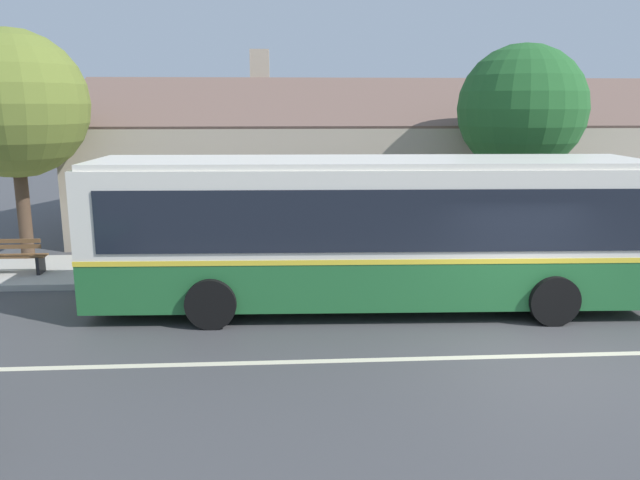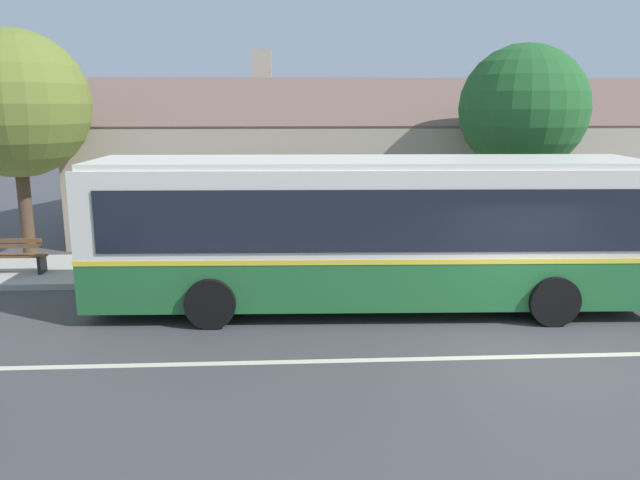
# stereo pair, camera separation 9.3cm
# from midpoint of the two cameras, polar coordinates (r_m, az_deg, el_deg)

# --- Properties ---
(ground_plane) EXTENTS (300.00, 300.00, 0.00)m
(ground_plane) POSITION_cam_midpoint_polar(r_m,az_deg,el_deg) (11.68, 19.86, -9.98)
(ground_plane) COLOR #424244
(sidewalk_far) EXTENTS (60.00, 3.00, 0.15)m
(sidewalk_far) POSITION_cam_midpoint_polar(r_m,az_deg,el_deg) (17.05, 12.11, -2.27)
(sidewalk_far) COLOR #ADAAA3
(sidewalk_far) RESTS_ON ground
(lane_divider_stripe) EXTENTS (60.00, 0.16, 0.01)m
(lane_divider_stripe) POSITION_cam_midpoint_polar(r_m,az_deg,el_deg) (11.67, 19.86, -9.96)
(lane_divider_stripe) COLOR beige
(lane_divider_stripe) RESTS_ON ground
(community_building) EXTENTS (25.99, 9.22, 6.25)m
(community_building) POSITION_cam_midpoint_polar(r_m,az_deg,el_deg) (23.91, 11.94, 6.34)
(community_building) COLOR tan
(community_building) RESTS_ON ground
(transit_bus) EXTENTS (11.68, 3.04, 3.18)m
(transit_bus) POSITION_cam_midpoint_polar(r_m,az_deg,el_deg) (13.18, 4.66, 1.01)
(transit_bus) COLOR #236633
(transit_bus) RESTS_ON ground
(bench_by_building) EXTENTS (1.53, 0.51, 0.94)m
(bench_by_building) POSITION_cam_midpoint_polar(r_m,az_deg,el_deg) (17.21, -25.95, -1.46)
(bench_by_building) COLOR brown
(bench_by_building) RESTS_ON sidewalk_far
(street_tree_primary) EXTENTS (3.46, 3.46, 5.90)m
(street_tree_primary) POSITION_cam_midpoint_polar(r_m,az_deg,el_deg) (18.13, 18.12, 10.98)
(street_tree_primary) COLOR #4C3828
(street_tree_primary) RESTS_ON ground
(street_tree_secondary) EXTENTS (3.88, 3.88, 6.24)m
(street_tree_secondary) POSITION_cam_midpoint_polar(r_m,az_deg,el_deg) (18.59, -25.98, 11.07)
(street_tree_secondary) COLOR #4C3828
(street_tree_secondary) RESTS_ON ground
(bus_stop_sign) EXTENTS (0.36, 0.07, 2.40)m
(bus_stop_sign) POSITION_cam_midpoint_polar(r_m,az_deg,el_deg) (17.10, 24.68, 2.28)
(bus_stop_sign) COLOR gray
(bus_stop_sign) RESTS_ON sidewalk_far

